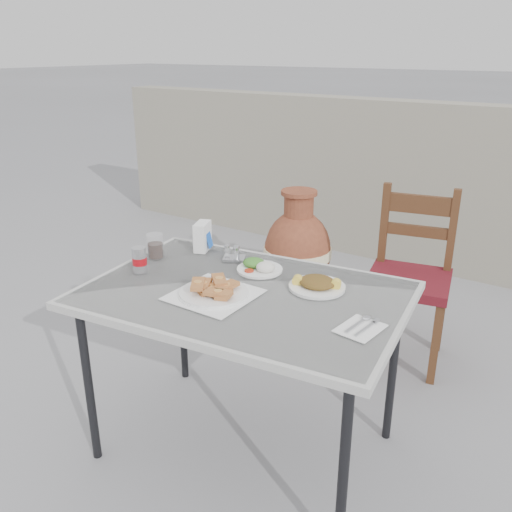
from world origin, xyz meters
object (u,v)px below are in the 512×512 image
Objects in this scene: cafe_table at (244,303)px; cola_glass at (155,247)px; napkin_holder at (203,236)px; terracotta_urn at (297,252)px; salad_chopped_plate at (317,284)px; condiment_caddy at (234,255)px; pide_plate at (214,288)px; soda_can at (140,260)px; chair at (410,275)px; salad_rice_plate at (259,267)px.

cafe_table is 0.52m from cola_glass.
napkin_holder reaches higher than terracotta_urn.
cola_glass reaches higher than salad_chopped_plate.
condiment_caddy is at bearing 28.58° from cola_glass.
cafe_table is 5.96× the size of salad_chopped_plate.
salad_chopped_plate reaches higher than terracotta_urn.
salad_chopped_plate is at bearing 42.81° from pide_plate.
soda_can reaches higher than pide_plate.
pide_plate is at bearing -119.05° from chair.
terracotta_urn is (-0.80, 0.24, -0.12)m from chair.
soda_can reaches higher than cafe_table.
salad_rice_plate is 1.63× the size of condiment_caddy.
cafe_table is 4.46× the size of pide_plate.
pide_plate reaches higher than salad_chopped_plate.
condiment_caddy is at bearing -133.08° from chair.
terracotta_urn is (-0.51, 1.30, -0.32)m from cafe_table.
cafe_table is 0.14m from pide_plate.
cola_glass is at bearing -142.64° from napkin_holder.
napkin_holder is (-0.34, 0.06, 0.05)m from salad_rice_plate.
chair is 0.84m from terracotta_urn.
terracotta_urn is (-0.45, 1.11, -0.38)m from salad_rice_plate.
salad_chopped_plate is 0.43m from condiment_caddy.
salad_chopped_plate is at bearing 38.27° from cafe_table.
cola_glass is 0.90× the size of condiment_caddy.
cafe_table is 1.43m from terracotta_urn.
soda_can is 0.39m from condiment_caddy.
salad_chopped_plate is at bearing 7.90° from cola_glass.
cafe_table is at bearing 10.95° from soda_can.
salad_chopped_plate is at bearing 21.14° from soda_can.
cola_glass reaches higher than salad_rice_plate.
cafe_table is 11.11× the size of condiment_caddy.
salad_chopped_plate is at bearing -106.58° from chair.
salad_chopped_plate is (0.28, 0.26, -0.01)m from pide_plate.
condiment_caddy is (-0.22, 0.23, 0.07)m from cafe_table.
cola_glass reaches higher than condiment_caddy.
chair reaches higher than condiment_caddy.
pide_plate is 0.39m from salad_chopped_plate.
napkin_holder is 1.14m from terracotta_urn.
cafe_table is 0.28m from salad_chopped_plate.
condiment_caddy is 1.01m from chair.
soda_can is at bearing -87.41° from terracotta_urn.
cafe_table is 0.47m from soda_can.
cafe_table is 1.12m from chair.
cola_glass is (-0.44, 0.16, 0.02)m from pide_plate.
pide_plate is at bearing -0.97° from soda_can.
soda_can reaches higher than salad_chopped_plate.
salad_rice_plate reaches higher than salad_chopped_plate.
soda_can is at bearing -134.53° from chair.
napkin_holder is at bearing -142.16° from chair.
pide_plate is at bearing -91.75° from salad_rice_plate.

